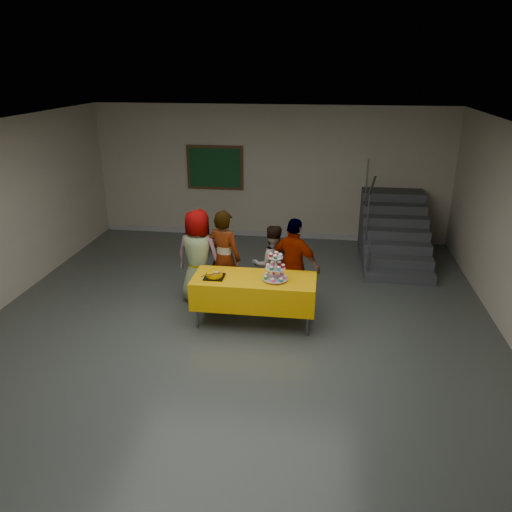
{
  "coord_description": "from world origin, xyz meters",
  "views": [
    {
      "loc": [
        1.24,
        -6.1,
        3.82
      ],
      "look_at": [
        0.24,
        0.99,
        1.05
      ],
      "focal_mm": 35.0,
      "sensor_mm": 36.0,
      "label": 1
    }
  ],
  "objects": [
    {
      "name": "room_shell",
      "position": [
        0.0,
        0.02,
        2.13
      ],
      "size": [
        10.0,
        10.04,
        3.02
      ],
      "color": "#4C514C",
      "rests_on": "ground"
    },
    {
      "name": "bake_table",
      "position": [
        0.24,
        0.79,
        0.56
      ],
      "size": [
        1.88,
        0.78,
        0.77
      ],
      "color": "#595960",
      "rests_on": "ground"
    },
    {
      "name": "cupcake_stand",
      "position": [
        0.57,
        0.74,
        0.94
      ],
      "size": [
        0.38,
        0.38,
        0.44
      ],
      "color": "silver",
      "rests_on": "bake_table"
    },
    {
      "name": "bear_cake",
      "position": [
        -0.36,
        0.72,
        0.83
      ],
      "size": [
        0.32,
        0.36,
        0.12
      ],
      "color": "black",
      "rests_on": "bake_table"
    },
    {
      "name": "schoolchild_a",
      "position": [
        -0.8,
        1.45,
        0.81
      ],
      "size": [
        0.87,
        0.66,
        1.61
      ],
      "primitive_type": "imported",
      "rotation": [
        0.0,
        0.0,
        2.95
      ],
      "color": "slate",
      "rests_on": "ground"
    },
    {
      "name": "schoolchild_b",
      "position": [
        -0.36,
        1.41,
        0.82
      ],
      "size": [
        0.69,
        0.55,
        1.64
      ],
      "primitive_type": "imported",
      "rotation": [
        0.0,
        0.0,
        2.84
      ],
      "color": "slate",
      "rests_on": "ground"
    },
    {
      "name": "schoolchild_c",
      "position": [
        0.42,
        1.58,
        0.68
      ],
      "size": [
        0.79,
        0.7,
        1.37
      ],
      "primitive_type": "imported",
      "rotation": [
        0.0,
        0.0,
        3.46
      ],
      "color": "slate",
      "rests_on": "ground"
    },
    {
      "name": "schoolchild_d",
      "position": [
        0.81,
        1.34,
        0.78
      ],
      "size": [
        0.99,
        0.73,
        1.57
      ],
      "primitive_type": "imported",
      "rotation": [
        0.0,
        0.0,
        2.71
      ],
      "color": "slate",
      "rests_on": "ground"
    },
    {
      "name": "staircase",
      "position": [
        2.7,
        4.13,
        0.49
      ],
      "size": [
        1.3,
        2.4,
        2.04
      ],
      "color": "#424447",
      "rests_on": "ground"
    },
    {
      "name": "noticeboard",
      "position": [
        -1.27,
        4.96,
        1.6
      ],
      "size": [
        1.3,
        0.05,
        1.0
      ],
      "color": "#472B16",
      "rests_on": "ground"
    }
  ]
}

